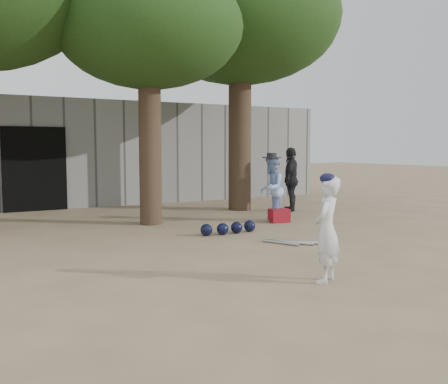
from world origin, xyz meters
TOP-DOWN VIEW (x-y plane):
  - ground at (0.00, 0.00)m, footprint 70.00×70.00m
  - boy_player at (0.75, -1.28)m, footprint 0.57×0.53m
  - spectator_blue at (3.11, 3.24)m, footprint 0.90×0.90m
  - spectator_dark at (4.57, 4.44)m, footprint 1.00×0.95m
  - red_bag at (3.17, 3.01)m, footprint 0.48×0.40m
  - back_building at (-0.00, 10.33)m, footprint 16.00×5.24m
  - helmet_row at (1.44, 2.27)m, footprint 1.19×0.29m
  - bat_pile at (1.89, 0.84)m, footprint 0.84×0.81m
  - tree_row at (0.74, 5.02)m, footprint 11.40×5.80m

SIDE VIEW (x-z plane):
  - ground at x=0.00m, z-range 0.00..0.00m
  - bat_pile at x=1.89m, z-range 0.00..0.06m
  - helmet_row at x=1.44m, z-range 0.00..0.23m
  - red_bag at x=3.17m, z-range 0.00..0.30m
  - boy_player at x=0.75m, z-range 0.00..1.32m
  - spectator_blue at x=3.11m, z-range 0.00..1.47m
  - spectator_dark at x=4.57m, z-range 0.00..1.66m
  - back_building at x=0.00m, z-range 0.00..3.00m
  - tree_row at x=0.74m, z-range 1.34..8.03m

